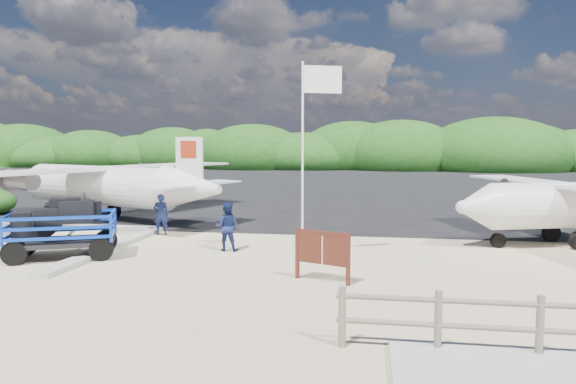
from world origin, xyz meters
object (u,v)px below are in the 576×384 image
aircraft_large (530,192)px  flagpole (302,263)px  crew_a (161,214)px  aircraft_small (228,178)px  baggage_cart (63,258)px  crew_b (227,227)px  signboard (322,282)px

aircraft_large → flagpole: bearing=84.2°
crew_a → aircraft_small: size_ratio=0.18×
flagpole → baggage_cart: bearing=-176.3°
crew_a → crew_b: bearing=125.8°
aircraft_large → aircraft_small: (-24.10, 10.55, 0.00)m
baggage_cart → aircraft_small: (-4.62, 33.98, 0.00)m
aircraft_large → aircraft_small: aircraft_large is taller
baggage_cart → crew_b: (4.39, 1.72, 0.75)m
signboard → baggage_cart: bearing=-169.0°
baggage_cart → aircraft_small: aircraft_small is taller
crew_a → aircraft_large: aircraft_large is taller
signboard → crew_b: bearing=157.3°
aircraft_small → aircraft_large: bearing=139.2°
crew_b → aircraft_large: bearing=-127.1°
crew_a → crew_b: crew_b is taller
crew_a → aircraft_large: size_ratio=0.10×
signboard → flagpole: bearing=132.6°
crew_a → aircraft_small: (-5.91, 29.96, -0.74)m
aircraft_small → flagpole: bearing=91.8°
crew_a → flagpole: bearing=129.8°
aircraft_small → baggage_cart: bearing=80.6°
flagpole → aircraft_small: flagpole is taller
signboard → crew_a: (-6.31, 5.40, 0.74)m
crew_b → aircraft_small: (-9.01, 32.26, -0.75)m
baggage_cart → flagpole: (6.89, 0.44, 0.00)m
flagpole → aircraft_small: bearing=108.9°
baggage_cart → crew_b: bearing=-1.7°
baggage_cart → signboard: (7.60, -1.38, 0.00)m
baggage_cart → aircraft_small: 34.29m
flagpole → aircraft_small: (-11.51, 33.54, 0.00)m
flagpole → aircraft_large: bearing=61.3°
aircraft_large → crew_a: bearing=69.7°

